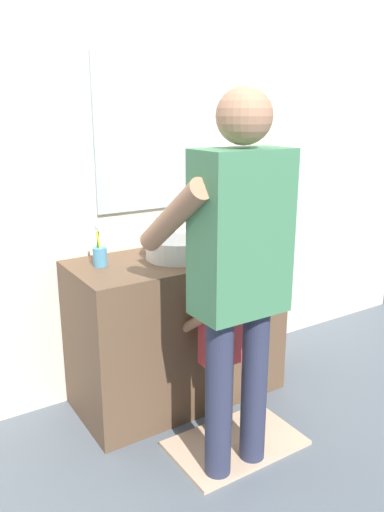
{
  "coord_description": "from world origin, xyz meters",
  "views": [
    {
      "loc": [
        -1.32,
        -1.93,
        1.59
      ],
      "look_at": [
        0.0,
        0.15,
        0.87
      ],
      "focal_mm": 35.35,
      "sensor_mm": 36.0,
      "label": 1
    }
  ],
  "objects_px": {
    "child_toddler": "(220,340)",
    "adult_parent": "(238,258)",
    "toothbrush_cup": "(100,256)",
    "soap_bottle": "(225,235)"
  },
  "relations": [
    {
      "from": "child_toddler",
      "to": "adult_parent",
      "type": "height_order",
      "value": "adult_parent"
    },
    {
      "from": "toothbrush_cup",
      "to": "child_toddler",
      "type": "distance_m",
      "value": 0.73
    },
    {
      "from": "adult_parent",
      "to": "child_toddler",
      "type": "bearing_deg",
      "value": 68.71
    },
    {
      "from": "toothbrush_cup",
      "to": "adult_parent",
      "type": "xyz_separation_m",
      "value": [
        0.31,
        -0.72,
        0.12
      ]
    },
    {
      "from": "child_toddler",
      "to": "adult_parent",
      "type": "distance_m",
      "value": 0.57
    },
    {
      "from": "soap_bottle",
      "to": "adult_parent",
      "type": "relative_size",
      "value": 0.1
    },
    {
      "from": "child_toddler",
      "to": "adult_parent",
      "type": "bearing_deg",
      "value": -111.29
    },
    {
      "from": "toothbrush_cup",
      "to": "child_toddler",
      "type": "relative_size",
      "value": 0.24
    },
    {
      "from": "soap_bottle",
      "to": "adult_parent",
      "type": "distance_m",
      "value": 0.82
    },
    {
      "from": "soap_bottle",
      "to": "child_toddler",
      "type": "xyz_separation_m",
      "value": [
        -0.34,
        -0.43,
        -0.39
      ]
    }
  ]
}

